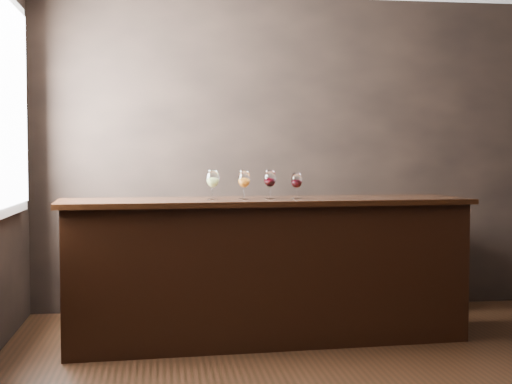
{
  "coord_description": "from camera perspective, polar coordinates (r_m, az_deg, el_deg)",
  "views": [
    {
      "loc": [
        -1.37,
        -4.1,
        1.38
      ],
      "look_at": [
        -0.67,
        1.1,
        1.11
      ],
      "focal_mm": 50.0,
      "sensor_mm": 36.0,
      "label": 1
    }
  ],
  "objects": [
    {
      "name": "glass_amber",
      "position": [
        5.21,
        -0.96,
        0.99
      ],
      "size": [
        0.09,
        0.09,
        0.21
      ],
      "color": "white",
      "rests_on": "bar_top"
    },
    {
      "name": "back_bar_shelf",
      "position": [
        6.31,
        2.78,
        -5.97
      ],
      "size": [
        2.26,
        0.4,
        0.81
      ],
      "primitive_type": "cube",
      "color": "black",
      "rests_on": "ground"
    },
    {
      "name": "glass_red_a",
      "position": [
        5.26,
        1.13,
        1.02
      ],
      "size": [
        0.09,
        0.09,
        0.21
      ],
      "color": "white",
      "rests_on": "bar_top"
    },
    {
      "name": "glass_red_b",
      "position": [
        5.27,
        3.27,
        0.88
      ],
      "size": [
        0.08,
        0.08,
        0.19
      ],
      "color": "white",
      "rests_on": "bar_top"
    },
    {
      "name": "room_shell",
      "position": [
        4.39,
        7.49,
        8.51
      ],
      "size": [
        5.02,
        4.52,
        2.81
      ],
      "color": "black",
      "rests_on": "ground"
    },
    {
      "name": "bar_counter",
      "position": [
        5.32,
        0.87,
        -6.47
      ],
      "size": [
        2.96,
        0.81,
        1.02
      ],
      "primitive_type": "cube",
      "rotation": [
        0.0,
        0.0,
        0.06
      ],
      "color": "black",
      "rests_on": "ground"
    },
    {
      "name": "glass_white",
      "position": [
        5.19,
        -3.48,
        1.02
      ],
      "size": [
        0.09,
        0.09,
        0.22
      ],
      "color": "white",
      "rests_on": "bar_top"
    },
    {
      "name": "bar_top",
      "position": [
        5.26,
        0.88,
        -0.75
      ],
      "size": [
        3.06,
        0.89,
        0.04
      ],
      "primitive_type": "cube",
      "rotation": [
        0.0,
        0.0,
        0.06
      ],
      "color": "black",
      "rests_on": "bar_counter"
    },
    {
      "name": "ground",
      "position": [
        4.54,
        10.66,
        -14.85
      ],
      "size": [
        5.0,
        5.0,
        0.0
      ],
      "primitive_type": "plane",
      "color": "black",
      "rests_on": "ground"
    }
  ]
}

